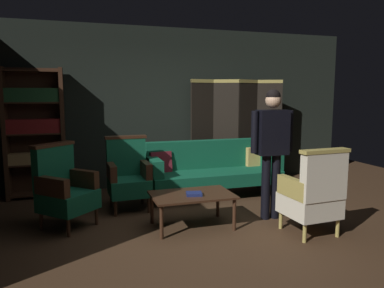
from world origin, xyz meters
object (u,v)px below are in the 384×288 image
velvet_couch (212,168)px  armchair_wing_right (128,175)px  folding_screen (236,130)px  standing_figure (272,142)px  book_navy_cloth (194,194)px  armchair_gilt_accent (313,194)px  armchair_wing_left (64,188)px  coffee_table (192,198)px  bookshelf (35,130)px

velvet_couch → armchair_wing_right: size_ratio=2.04×
folding_screen → standing_figure: (-0.40, -1.98, 0.04)m
folding_screen → book_navy_cloth: (-1.48, -2.03, -0.55)m
armchair_gilt_accent → armchair_wing_left: size_ratio=1.00×
folding_screen → book_navy_cloth: folding_screen is taller
book_navy_cloth → armchair_gilt_accent: bearing=-25.8°
coffee_table → standing_figure: 1.27m
coffee_table → armchair_gilt_accent: 1.44m
armchair_gilt_accent → book_navy_cloth: armchair_gilt_accent is taller
folding_screen → armchair_wing_left: bearing=-153.7°
coffee_table → book_navy_cloth: book_navy_cloth is taller
standing_figure → armchair_gilt_accent: bearing=-75.0°
folding_screen → coffee_table: bearing=-127.0°
armchair_wing_right → armchair_wing_left: bearing=-150.0°
armchair_gilt_accent → book_navy_cloth: size_ratio=5.52×
folding_screen → armchair_wing_right: size_ratio=1.83×
folding_screen → armchair_gilt_accent: (-0.22, -2.64, -0.50)m
bookshelf → armchair_wing_right: (1.30, -1.05, -0.60)m
standing_figure → book_navy_cloth: size_ratio=9.04×
coffee_table → armchair_gilt_accent: bearing=-28.0°
armchair_wing_left → standing_figure: standing_figure is taller
bookshelf → standing_figure: size_ratio=1.20×
bookshelf → velvet_couch: size_ratio=0.97×
armchair_wing_left → standing_figure: bearing=-11.0°
folding_screen → velvet_couch: 1.13m
velvet_couch → standing_figure: standing_figure is taller
armchair_gilt_accent → armchair_wing_left: bearing=157.1°
armchair_gilt_accent → velvet_couch: bearing=104.6°
standing_figure → armchair_wing_right: bearing=150.0°
coffee_table → armchair_gilt_accent: size_ratio=0.96×
velvet_couch → coffee_table: bearing=-120.2°
armchair_wing_right → bookshelf: bearing=141.2°
bookshelf → standing_figure: 3.66m
bookshelf → armchair_wing_left: size_ratio=1.97×
coffee_table → bookshelf: bearing=133.7°
coffee_table → armchair_wing_right: (-0.64, 0.99, 0.12)m
bookshelf → standing_figure: bookshelf is taller
standing_figure → bookshelf: bearing=146.0°
coffee_table → standing_figure: bearing=-0.4°
folding_screen → armchair_wing_left: 3.37m
armchair_gilt_accent → armchair_wing_right: (-1.91, 1.66, 0.00)m
velvet_couch → armchair_gilt_accent: size_ratio=2.04×
bookshelf → armchair_wing_left: bookshelf is taller
bookshelf → velvet_couch: bookshelf is taller
armchair_wing_right → standing_figure: 2.07m
coffee_table → armchair_wing_left: size_ratio=0.96×
armchair_gilt_accent → book_navy_cloth: bearing=154.2°
coffee_table → velvet_couch: bearing=59.8°
armchair_gilt_accent → book_navy_cloth: 1.40m
armchair_gilt_accent → folding_screen: bearing=85.3°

